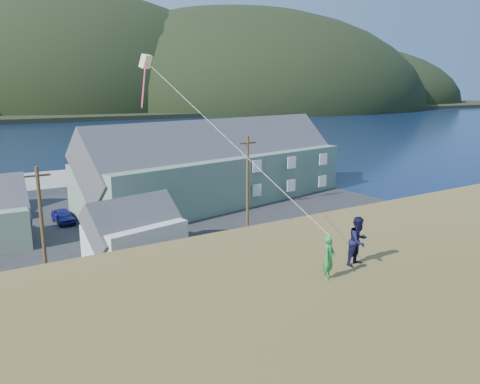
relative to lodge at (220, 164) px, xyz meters
The scene contains 10 objects.
ground 26.42m from the lodge, 136.01° to the right, with size 900.00×900.00×0.00m, color #0A1638.
grass_strip 27.82m from the lodge, 133.00° to the right, with size 110.00×8.00×0.10m, color #4C3D19.
waterfront_lot 19.29m from the lodge, behind, with size 72.00×36.00×0.12m, color #28282B.
far_hills 261.87m from the lodge, 86.30° to the left, with size 760.00×265.00×143.00m.
lodge is the anchor object (origin of this frame).
shed_white 20.26m from the lodge, 140.24° to the right, with size 8.40×6.44×5.99m.
utility_poles 27.41m from the lodge, 142.81° to the right, with size 29.12×0.24×9.69m.
kite_flyer_green 41.10m from the lodge, 114.79° to the right, with size 0.55×0.36×1.52m, color #268E3E.
kite_flyer_navy 40.03m from the lodge, 112.68° to the right, with size 0.88×0.69×1.82m, color #121233.
kite_rig 36.95m from the lodge, 124.61° to the right, with size 2.15×4.40×10.55m.
Camera 1 is at (-8.96, -30.12, 13.52)m, focal length 35.00 mm.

